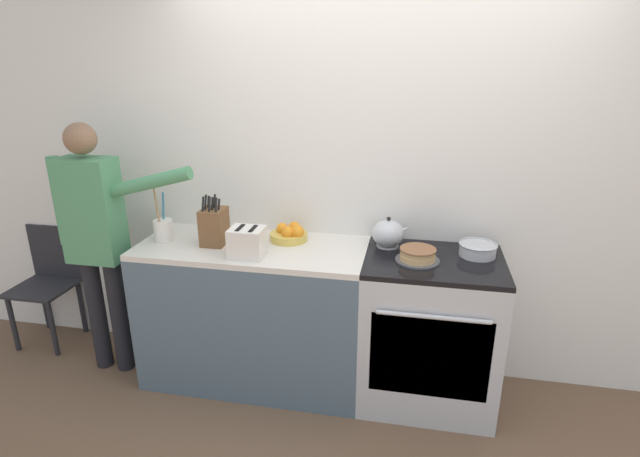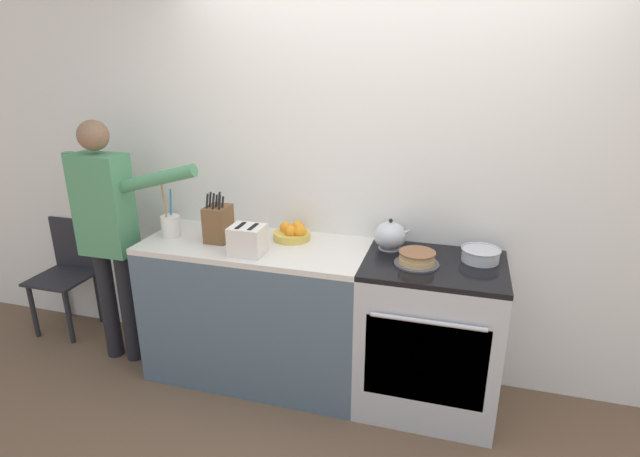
% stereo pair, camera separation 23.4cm
% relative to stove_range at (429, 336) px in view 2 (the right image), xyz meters
% --- Properties ---
extents(ground_plane, '(16.00, 16.00, 0.00)m').
position_rel_stove_range_xyz_m(ground_plane, '(-0.35, -0.30, -0.46)').
color(ground_plane, brown).
extents(wall_back, '(8.00, 0.04, 2.60)m').
position_rel_stove_range_xyz_m(wall_back, '(-0.35, 0.32, 0.84)').
color(wall_back, silver).
rests_on(wall_back, ground_plane).
extents(counter_cabinet, '(1.39, 0.60, 0.93)m').
position_rel_stove_range_xyz_m(counter_cabinet, '(-1.09, 0.00, -0.00)').
color(counter_cabinet, '#4C6070').
rests_on(counter_cabinet, ground_plane).
extents(stove_range, '(0.79, 0.64, 0.93)m').
position_rel_stove_range_xyz_m(stove_range, '(0.00, 0.00, 0.00)').
color(stove_range, '#B7BABF').
rests_on(stove_range, ground_plane).
extents(layer_cake, '(0.25, 0.25, 0.08)m').
position_rel_stove_range_xyz_m(layer_cake, '(-0.10, -0.05, 0.50)').
color(layer_cake, '#4C4C51').
rests_on(layer_cake, stove_range).
extents(tea_kettle, '(0.24, 0.19, 0.19)m').
position_rel_stove_range_xyz_m(tea_kettle, '(-0.27, 0.15, 0.55)').
color(tea_kettle, '#B7BABF').
rests_on(tea_kettle, stove_range).
extents(mixing_bowl, '(0.22, 0.22, 0.08)m').
position_rel_stove_range_xyz_m(mixing_bowl, '(0.24, 0.10, 0.50)').
color(mixing_bowl, '#B7BABF').
rests_on(mixing_bowl, stove_range).
extents(knife_block, '(0.14, 0.17, 0.31)m').
position_rel_stove_range_xyz_m(knife_block, '(-1.32, -0.01, 0.58)').
color(knife_block, brown).
rests_on(knife_block, counter_cabinet).
extents(utensil_crock, '(0.12, 0.12, 0.34)m').
position_rel_stove_range_xyz_m(utensil_crock, '(-1.65, -0.02, 0.54)').
color(utensil_crock, silver).
rests_on(utensil_crock, counter_cabinet).
extents(fruit_bowl, '(0.23, 0.23, 0.11)m').
position_rel_stove_range_xyz_m(fruit_bowl, '(-0.88, 0.14, 0.51)').
color(fruit_bowl, gold).
rests_on(fruit_bowl, counter_cabinet).
extents(toaster, '(0.21, 0.17, 0.17)m').
position_rel_stove_range_xyz_m(toaster, '(-1.06, -0.16, 0.55)').
color(toaster, silver).
rests_on(toaster, counter_cabinet).
extents(person_baker, '(0.93, 0.20, 1.66)m').
position_rel_stove_range_xyz_m(person_baker, '(-2.07, -0.09, 0.53)').
color(person_baker, black).
rests_on(person_baker, ground_plane).
extents(dining_chair, '(0.40, 0.40, 0.85)m').
position_rel_stove_range_xyz_m(dining_chair, '(-2.73, 0.20, 0.02)').
color(dining_chair, '#232328').
rests_on(dining_chair, ground_plane).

